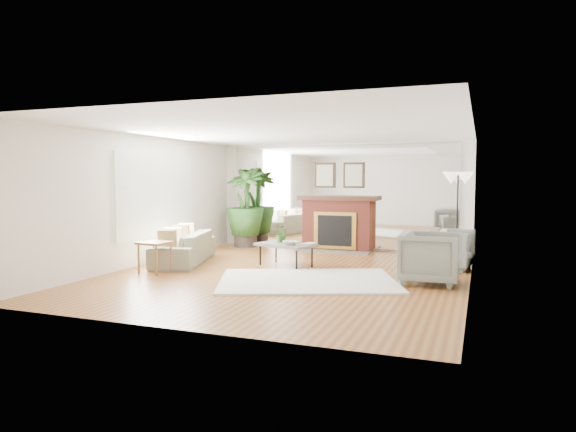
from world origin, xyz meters
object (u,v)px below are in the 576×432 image
at_px(side_table, 155,247).
at_px(floor_lamp, 458,185).
at_px(coffee_table, 286,245).
at_px(armchair_front, 429,258).
at_px(potted_ficus, 245,204).
at_px(fireplace, 337,222).
at_px(sofa, 184,248).
at_px(armchair_back, 449,249).

bearing_deg(side_table, floor_lamp, 30.95).
bearing_deg(coffee_table, armchair_front, -14.59).
distance_m(armchair_front, side_table, 4.69).
relative_size(potted_ficus, floor_lamp, 1.08).
bearing_deg(potted_ficus, fireplace, 3.99).
bearing_deg(armchair_front, fireplace, 35.59).
xyz_separation_m(sofa, armchair_back, (4.97, 1.13, 0.07)).
bearing_deg(floor_lamp, potted_ficus, 170.46).
bearing_deg(floor_lamp, fireplace, 159.75).
relative_size(coffee_table, side_table, 2.22).
xyz_separation_m(fireplace, side_table, (-2.24, -3.96, -0.19)).
bearing_deg(fireplace, potted_ficus, -176.01).
height_order(armchair_front, side_table, armchair_front).
distance_m(side_table, potted_ficus, 3.84).
relative_size(fireplace, side_table, 3.65).
bearing_deg(floor_lamp, armchair_back, -98.21).
xyz_separation_m(coffee_table, armchair_front, (2.72, -0.71, 0.01)).
relative_size(coffee_table, armchair_front, 1.37).
bearing_deg(floor_lamp, armchair_front, -98.14).
relative_size(armchair_front, floor_lamp, 0.51).
distance_m(armchair_back, armchair_front, 1.51).
bearing_deg(potted_ficus, coffee_table, -49.94).
bearing_deg(armchair_front, potted_ficus, 55.78).
height_order(sofa, potted_ficus, potted_ficus).
height_order(fireplace, armchair_front, fireplace).
height_order(armchair_back, potted_ficus, potted_ficus).
relative_size(side_table, potted_ficus, 0.29).
xyz_separation_m(armchair_back, side_table, (-4.84, -2.27, 0.10)).
bearing_deg(armchair_front, sofa, 84.36).
xyz_separation_m(sofa, armchair_front, (4.76, -0.36, 0.11)).
height_order(fireplace, floor_lamp, fireplace).
height_order(sofa, armchair_front, armchair_front).
distance_m(armchair_front, floor_lamp, 2.48).
xyz_separation_m(armchair_back, armchair_front, (-0.21, -1.50, 0.04)).
xyz_separation_m(coffee_table, armchair_back, (2.93, 0.79, -0.03)).
height_order(coffee_table, sofa, sofa).
xyz_separation_m(armchair_front, potted_ficus, (-4.67, 3.02, 0.62)).
distance_m(coffee_table, side_table, 2.42).
relative_size(coffee_table, armchair_back, 1.51).
bearing_deg(side_table, sofa, 96.57).
bearing_deg(side_table, armchair_front, 9.51).
bearing_deg(potted_ficus, side_table, -89.43).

